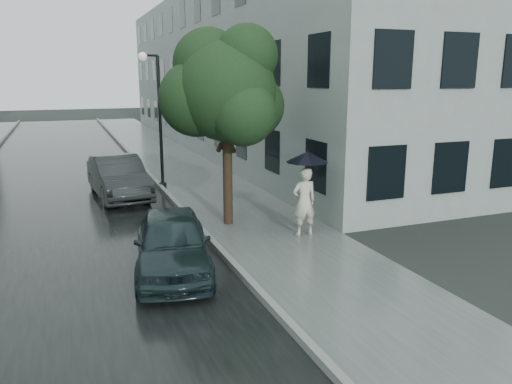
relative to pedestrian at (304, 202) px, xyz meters
name	(u,v)px	position (x,y,z in m)	size (l,w,h in m)	color
ground	(301,262)	(-0.94, -1.75, -0.93)	(120.00, 120.00, 0.00)	black
sidewalk	(188,171)	(-0.69, 10.25, -0.93)	(3.50, 60.00, 0.01)	slate
kerb_near	(147,172)	(-2.52, 10.25, -0.86)	(0.15, 60.00, 0.15)	slate
asphalt_road	(62,180)	(-6.02, 10.25, -0.93)	(6.85, 60.00, 0.00)	black
building_near	(241,71)	(4.53, 17.75, 3.57)	(7.02, 36.00, 9.00)	gray
pedestrian	(304,202)	(0.00, 0.00, 0.00)	(0.67, 0.44, 1.85)	beige
umbrella	(307,157)	(0.04, -0.03, 1.20)	(1.40, 1.40, 1.39)	black
street_tree	(225,90)	(-1.54, 1.90, 2.88)	(3.59, 3.27, 5.57)	#332619
lamp_post	(156,112)	(-2.55, 7.22, 1.94)	(0.84, 0.39, 5.02)	black
car_near	(172,242)	(-3.81, -1.25, -0.26)	(1.57, 3.91, 1.33)	#18272A
car_far	(118,177)	(-4.13, 6.21, -0.20)	(1.53, 4.40, 1.45)	black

